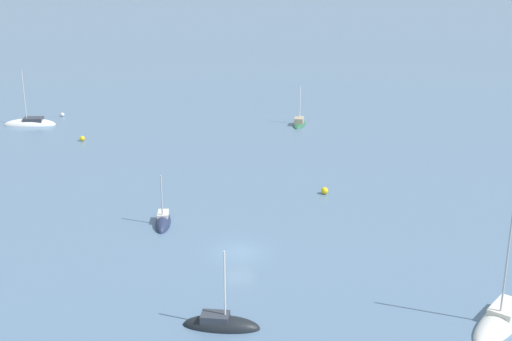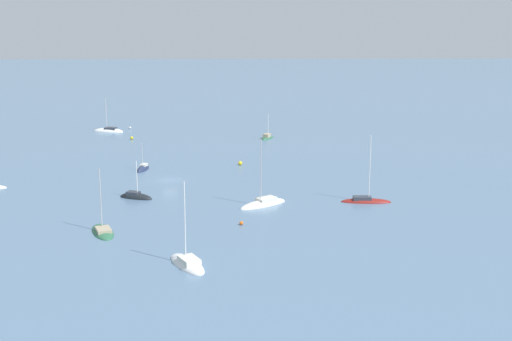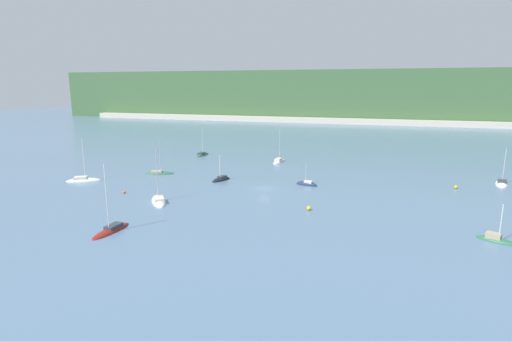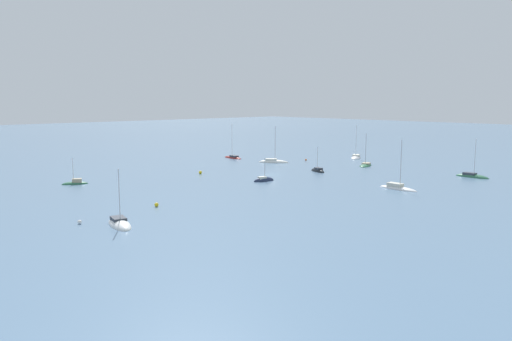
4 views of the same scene
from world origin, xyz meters
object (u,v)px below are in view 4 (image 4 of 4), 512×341
at_px(sailboat_5, 264,181).
at_px(sailboat_2, 318,171).
at_px(sailboat_8, 273,162).
at_px(sailboat_7, 472,177).
at_px(mooring_buoy_0, 157,205).
at_px(mooring_buoy_1, 306,160).
at_px(sailboat_4, 398,188).
at_px(sailboat_9, 233,158).
at_px(sailboat_3, 75,184).
at_px(mooring_buoy_3, 80,222).
at_px(mooring_buoy_2, 200,172).
at_px(sailboat_0, 356,158).
at_px(sailboat_1, 366,166).
at_px(sailboat_6, 120,225).

bearing_deg(sailboat_5, sailboat_2, 16.76).
bearing_deg(sailboat_2, sailboat_8, 8.64).
bearing_deg(sailboat_2, sailboat_7, -126.44).
bearing_deg(sailboat_8, mooring_buoy_0, -100.04).
relative_size(sailboat_7, mooring_buoy_1, 17.63).
bearing_deg(sailboat_5, sailboat_4, -50.44).
relative_size(sailboat_4, sailboat_9, 0.94).
xyz_separation_m(sailboat_8, mooring_buoy_0, (56.93, 28.76, 0.26)).
xyz_separation_m(sailboat_2, mooring_buoy_1, (-14.92, -17.03, 0.20)).
xyz_separation_m(sailboat_3, mooring_buoy_1, (-67.66, 6.34, 0.14)).
height_order(sailboat_8, sailboat_9, sailboat_9).
distance_m(sailboat_7, sailboat_8, 53.19).
distance_m(sailboat_2, sailboat_5, 20.47).
bearing_deg(sailboat_3, sailboat_8, -157.70).
bearing_deg(sailboat_5, sailboat_8, 53.80).
distance_m(sailboat_2, sailboat_3, 57.69).
relative_size(sailboat_3, sailboat_4, 0.59).
height_order(sailboat_5, mooring_buoy_3, sailboat_5).
bearing_deg(sailboat_7, mooring_buoy_2, -136.59).
xyz_separation_m(mooring_buoy_2, mooring_buoy_3, (42.69, 27.79, -0.09)).
bearing_deg(sailboat_9, sailboat_3, 107.21).
distance_m(sailboat_0, mooring_buoy_2, 55.40).
relative_size(sailboat_9, mooring_buoy_1, 20.44).
bearing_deg(mooring_buoy_1, sailboat_1, 99.19).
distance_m(sailboat_3, sailboat_6, 40.27).
xyz_separation_m(sailboat_0, sailboat_9, (27.61, -26.25, 0.01)).
bearing_deg(sailboat_0, mooring_buoy_1, -49.95).
xyz_separation_m(sailboat_6, mooring_buoy_2, (-38.81, -32.52, 0.32)).
height_order(sailboat_3, mooring_buoy_0, sailboat_3).
xyz_separation_m(sailboat_4, sailboat_9, (-10.61, -63.93, -0.03)).
distance_m(sailboat_2, sailboat_9, 36.92).
xyz_separation_m(sailboat_0, mooring_buoy_2, (55.02, -6.42, 0.29)).
height_order(sailboat_0, sailboat_3, sailboat_0).
relative_size(sailboat_5, sailboat_7, 0.63).
height_order(sailboat_5, sailboat_9, sailboat_9).
xyz_separation_m(sailboat_4, sailboat_7, (-26.59, 3.51, -0.06)).
distance_m(sailboat_5, sailboat_9, 44.99).
xyz_separation_m(sailboat_9, mooring_buoy_0, (55.52, 45.06, 0.24)).
distance_m(sailboat_0, mooring_buoy_1, 17.22).
distance_m(sailboat_4, sailboat_9, 64.81).
xyz_separation_m(sailboat_9, mooring_buoy_3, (70.10, 47.62, 0.18)).
bearing_deg(sailboat_5, sailboat_0, 25.77).
bearing_deg(mooring_buoy_3, sailboat_0, -167.66).
distance_m(sailboat_2, sailboat_7, 36.21).
relative_size(sailboat_3, sailboat_9, 0.55).
xyz_separation_m(sailboat_9, mooring_buoy_1, (-11.67, 19.74, 0.16)).
height_order(sailboat_7, sailboat_9, sailboat_9).
bearing_deg(sailboat_9, sailboat_7, -162.92).
distance_m(sailboat_1, mooring_buoy_2, 46.21).
distance_m(sailboat_3, mooring_buoy_2, 29.29).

